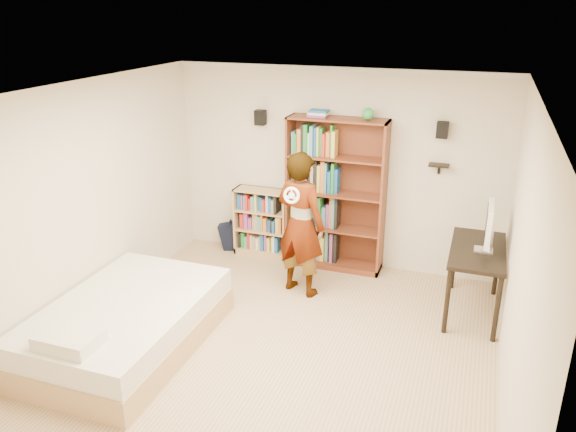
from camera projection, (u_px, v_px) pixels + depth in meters
name	position (u px, v px, depth m)	size (l,w,h in m)	color
ground	(271.00, 355.00, 5.87)	(4.50, 5.00, 0.01)	tan
room_shell	(269.00, 196.00, 5.24)	(4.52, 5.02, 2.71)	beige
crown_molding	(267.00, 98.00, 4.92)	(4.50, 5.00, 0.06)	silver
speaker_left	(260.00, 117.00, 7.60)	(0.14, 0.12, 0.20)	black
speaker_right	(442.00, 130.00, 6.85)	(0.14, 0.12, 0.20)	black
wall_shelf	(439.00, 165.00, 7.02)	(0.25, 0.16, 0.03)	black
tall_bookshelf	(336.00, 195.00, 7.52)	(1.31, 0.38, 2.08)	maroon
low_bookshelf	(262.00, 222.00, 8.09)	(0.79, 0.30, 0.99)	tan
computer_desk	(474.00, 281.00, 6.55)	(0.61, 1.21, 0.83)	black
imac	(486.00, 228.00, 6.25)	(0.11, 0.56, 0.56)	white
daybed	(126.00, 319.00, 5.92)	(1.45, 2.23, 0.66)	white
person	(301.00, 224.00, 6.87)	(0.67, 0.44, 1.83)	black
wii_wheel	(292.00, 195.00, 6.39)	(0.20, 0.20, 0.03)	white
navy_bag	(231.00, 236.00, 8.34)	(0.32, 0.20, 0.43)	black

